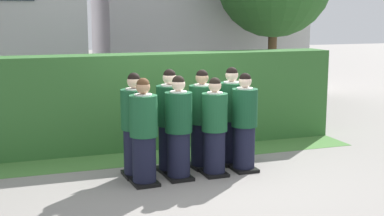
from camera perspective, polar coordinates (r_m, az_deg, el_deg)
The scene contains 11 objects.
ground_plane at distance 8.36m, azimuth 0.52°, elevation -7.37°, with size 60.00×60.00×0.00m, color gray.
student_front_row_0 at distance 7.83m, azimuth -5.20°, elevation -2.84°, with size 0.42×0.52×1.60m.
student_front_row_1 at distance 8.07m, azimuth -1.45°, elevation -2.41°, with size 0.42×0.47×1.60m.
student_front_row_2 at distance 8.27m, azimuth 2.42°, elevation -2.28°, with size 0.40×0.49×1.55m.
student_front_row_3 at distance 8.54m, azimuth 5.65°, elevation -1.79°, with size 0.41×0.46×1.59m.
student_rear_row_0 at distance 8.24m, azimuth -6.17°, elevation -2.09°, with size 0.42×0.52×1.63m.
student_rear_row_1 at distance 8.43m, azimuth -2.40°, elevation -1.66°, with size 0.43×0.54×1.66m.
student_rear_row_2 at distance 8.66m, azimuth 1.07°, elevation -1.45°, with size 0.42×0.53×1.62m.
student_rear_row_3 at distance 8.90m, azimuth 4.24°, elevation -1.10°, with size 0.43×0.52×1.64m.
hedge at distance 10.12m, azimuth -3.55°, elevation 0.87°, with size 7.00×0.70×1.77m.
lawn_strip at distance 9.56m, azimuth -2.18°, elevation -5.09°, with size 7.00×0.90×0.01m, color #477A38.
Camera 1 is at (-2.71, -7.50, 2.51)m, focal length 49.62 mm.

